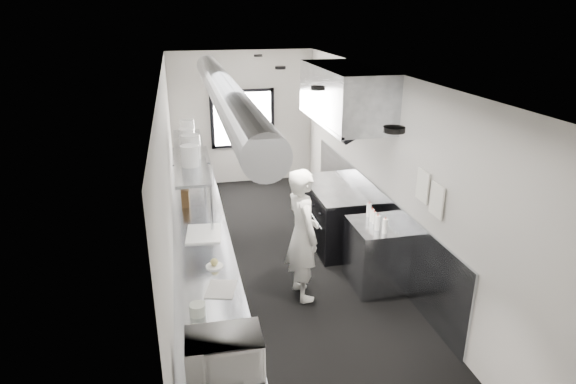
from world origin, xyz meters
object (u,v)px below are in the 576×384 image
far_work_table (192,177)px  cutting_board (204,233)px  small_plate (215,266)px  plate_stack_a (190,156)px  knife_block (185,197)px  line_cook (302,235)px  deli_tub_a (196,332)px  deli_tub_b (198,309)px  exhaust_hood (344,95)px  prep_counter (203,266)px  squeeze_bottle_c (374,218)px  plate_stack_d (187,130)px  plate_stack_c (187,139)px  plate_stack_b (191,147)px  squeeze_bottle_b (377,223)px  squeeze_bottle_a (385,226)px  squeeze_bottle_d (372,215)px  microwave (224,354)px  bottle_station (375,255)px  squeeze_bottle_e (369,210)px  range (336,215)px  pass_shelf (190,154)px

far_work_table → cutting_board: bearing=-89.5°
small_plate → plate_stack_a: plate_stack_a is taller
knife_block → line_cook: bearing=-38.2°
far_work_table → cutting_board: 3.71m
deli_tub_a → deli_tub_b: 0.33m
exhaust_hood → prep_counter: 3.20m
line_cook → squeeze_bottle_c: bearing=-92.8°
squeeze_bottle_c → plate_stack_d: bearing=134.5°
deli_tub_b → knife_block: size_ratio=0.61×
exhaust_hood → plate_stack_c: (-2.32, 0.44, -0.66)m
plate_stack_a → plate_stack_b: (0.03, 0.35, 0.03)m
squeeze_bottle_c → squeeze_bottle_b: bearing=-100.0°
line_cook → plate_stack_d: 2.89m
far_work_table → plate_stack_a: size_ratio=4.19×
far_work_table → cutting_board: size_ratio=2.12×
squeeze_bottle_a → squeeze_bottle_c: squeeze_bottle_a is taller
squeeze_bottle_d → far_work_table: bearing=120.9°
microwave → squeeze_bottle_c: bearing=48.5°
deli_tub_b → squeeze_bottle_a: 2.73m
far_work_table → line_cook: bearing=-72.2°
squeeze_bottle_b → knife_block: bearing=149.6°
bottle_station → squeeze_bottle_e: size_ratio=4.71×
line_cook → squeeze_bottle_c: (1.00, 0.08, 0.10)m
prep_counter → line_cook: (1.26, -0.24, 0.43)m
deli_tub_a → squeeze_bottle_c: bearing=38.1°
bottle_station → far_work_table: same height
range → squeeze_bottle_c: (0.08, -1.35, 0.51)m
deli_tub_b → squeeze_bottle_b: size_ratio=0.78×
plate_stack_c → squeeze_bottle_d: 2.99m
exhaust_hood → line_cook: exhaust_hood is taller
squeeze_bottle_b → squeeze_bottle_c: bearing=80.0°
small_plate → line_cook: bearing=28.0°
squeeze_bottle_d → plate_stack_c: bearing=143.6°
prep_counter → squeeze_bottle_d: bearing=-1.9°
line_cook → knife_block: bearing=39.9°
squeeze_bottle_c → squeeze_bottle_e: squeeze_bottle_e is taller
prep_counter → far_work_table: bearing=90.0°
deli_tub_a → pass_shelf: bearing=88.1°
knife_block → plate_stack_d: plate_stack_d is taller
deli_tub_a → plate_stack_d: bearing=88.4°
small_plate → squeeze_bottle_d: 2.30m
small_plate → plate_stack_c: (-0.17, 2.50, 0.83)m
far_work_table → squeeze_bottle_e: bearing=-57.6°
plate_stack_a → deli_tub_a: bearing=-92.1°
bottle_station → knife_block: knife_block is taller
pass_shelf → bottle_station: (2.34, -1.70, -1.09)m
bottle_station → plate_stack_c: 3.26m
pass_shelf → squeeze_bottle_c: pass_shelf is taller
bottle_station → cutting_board: cutting_board is taller
exhaust_hood → squeeze_bottle_c: 1.95m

